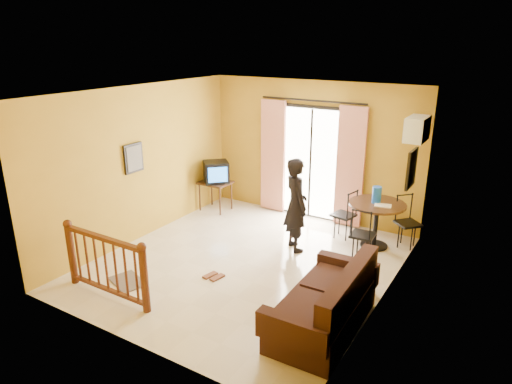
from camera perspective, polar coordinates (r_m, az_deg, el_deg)
The scene contains 19 objects.
ground at distance 7.70m, azimuth -1.26°, elevation -8.85°, with size 5.00×5.00×0.00m, color beige.
room_shell at distance 7.08m, azimuth -1.35°, elevation 3.46°, with size 5.00×5.00×5.00m.
balcony_door at distance 9.28m, azimuth 6.83°, elevation 3.74°, with size 2.25×0.14×2.46m.
tv_table at distance 9.83m, azimuth -5.10°, elevation 0.85°, with size 0.64×0.53×0.64m.
television at distance 9.72m, azimuth -5.01°, elevation 2.52°, with size 0.67×0.67×0.45m.
picture_left at distance 8.35m, azimuth -15.05°, elevation 4.11°, with size 0.05×0.42×0.52m.
dining_table at distance 8.30m, azimuth 14.86°, elevation -2.45°, with size 0.99×0.99×0.83m.
water_jug at distance 8.20m, azimuth 14.86°, elevation -0.34°, with size 0.16×0.16×0.30m, color blue.
serving_tray at distance 8.11m, azimuth 15.58°, elevation -1.65°, with size 0.28×0.18×0.02m, color white.
dining_chairs at distance 8.48m, azimuth 13.95°, elevation -6.73°, with size 1.64×1.39×0.95m.
air_conditioner at distance 7.98m, azimuth 19.45°, elevation 7.45°, with size 0.31×0.60×0.40m.
botanical_print at distance 7.44m, azimuth 18.85°, elevation 2.79°, with size 0.05×0.50×0.60m.
coffee_table at distance 6.79m, azimuth 11.71°, elevation -11.00°, with size 0.45×0.82×0.36m.
bowl at distance 6.80m, azimuth 12.09°, elevation -9.52°, with size 0.20×0.20×0.06m, color brown.
sofa at distance 6.03m, azimuth 8.88°, elevation -13.90°, with size 0.91×1.90×0.90m.
standing_person at distance 7.90m, azimuth 5.00°, elevation -1.60°, with size 0.61×0.40×1.66m, color black.
stair_balustrade at distance 6.88m, azimuth -18.32°, elevation -8.20°, with size 1.63×0.13×1.04m.
doormat at distance 7.42m, azimuth -15.75°, elevation -10.70°, with size 0.60×0.40×0.02m, color #5F554C.
sandals at distance 7.30m, azimuth -5.31°, elevation -10.46°, with size 0.29×0.26×0.03m.
Camera 1 is at (3.70, -5.74, 3.57)m, focal length 32.00 mm.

